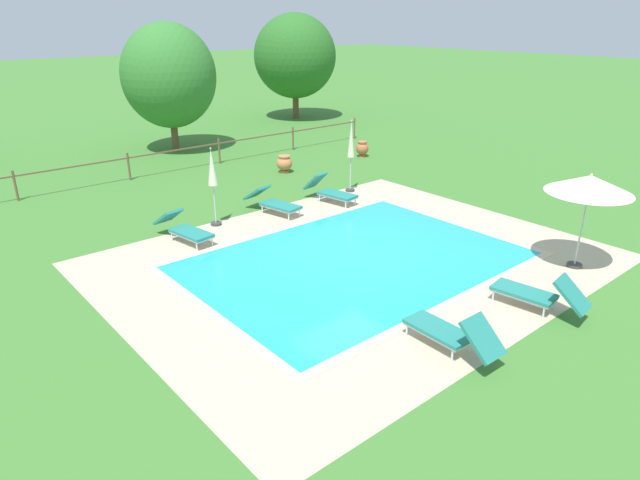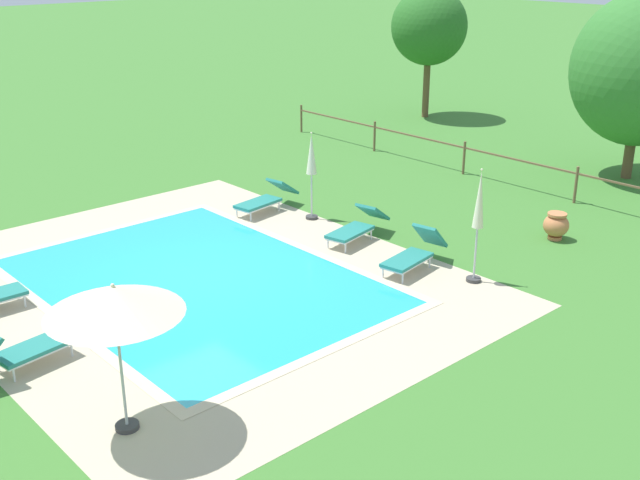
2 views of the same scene
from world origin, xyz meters
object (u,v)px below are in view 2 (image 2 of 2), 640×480
patio_umbrella_closed_row_west (312,161)px  terracotta_urn_near_fence (556,225)px  sun_lounger_north_mid (19,351)px  tree_far_west (429,27)px  sun_lounger_north_near_steps (414,253)px  sun_lounger_north_far (265,198)px  sun_lounger_south_near_corner (357,226)px  patio_umbrella_closed_row_mid_east (479,209)px  patio_umbrella_open_foreground (114,301)px

patio_umbrella_closed_row_west → terracotta_urn_near_fence: size_ratio=3.46×
sun_lounger_north_mid → terracotta_urn_near_fence: 12.58m
patio_umbrella_closed_row_west → tree_far_west: size_ratio=0.45×
patio_umbrella_closed_row_west → tree_far_west: tree_far_west is taller
sun_lounger_north_near_steps → sun_lounger_north_far: 5.35m
sun_lounger_north_near_steps → tree_far_west: tree_far_west is taller
sun_lounger_north_far → terracotta_urn_near_fence: (6.43, 3.98, -0.00)m
terracotta_urn_near_fence → sun_lounger_north_near_steps: bearing=-105.1°
sun_lounger_south_near_corner → terracotta_urn_near_fence: (3.20, 3.70, -0.00)m
sun_lounger_north_near_steps → patio_umbrella_closed_row_mid_east: size_ratio=0.79×
sun_lounger_north_far → patio_umbrella_closed_row_west: (1.29, 0.54, 1.21)m
sun_lounger_north_far → sun_lounger_north_mid: bearing=-65.3°
patio_umbrella_closed_row_west → patio_umbrella_closed_row_mid_east: (5.39, -0.10, 0.06)m
sun_lounger_south_near_corner → patio_umbrella_open_foreground: patio_umbrella_open_foreground is taller
patio_umbrella_open_foreground → patio_umbrella_closed_row_mid_east: (0.11, 8.26, -0.48)m
sun_lounger_north_near_steps → sun_lounger_north_mid: (-1.52, -8.30, -0.00)m
patio_umbrella_open_foreground → tree_far_west: (-11.76, 20.41, 1.54)m
patio_umbrella_closed_row_west → patio_umbrella_closed_row_mid_east: 5.39m
sun_lounger_north_near_steps → sun_lounger_north_far: size_ratio=0.96×
sun_lounger_north_far → patio_umbrella_open_foreground: 10.36m
sun_lounger_south_near_corner → sun_lounger_north_far: bearing=-174.9°
patio_umbrella_closed_row_mid_east → terracotta_urn_near_fence: (-0.24, 3.54, -1.27)m
sun_lounger_north_near_steps → patio_umbrella_open_foreground: (1.21, -7.80, 1.74)m
sun_lounger_north_near_steps → patio_umbrella_closed_row_mid_east: 1.88m
patio_umbrella_closed_row_mid_east → sun_lounger_north_near_steps: bearing=-160.9°
patio_umbrella_closed_row_west → tree_far_west: 13.84m
tree_far_west → terracotta_urn_near_fence: bearing=-36.5°
sun_lounger_south_near_corner → sun_lounger_north_near_steps: bearing=-8.3°
patio_umbrella_closed_row_mid_east → tree_far_west: bearing=134.3°
patio_umbrella_open_foreground → patio_umbrella_closed_row_mid_east: patio_umbrella_closed_row_mid_east is taller
sun_lounger_north_mid → patio_umbrella_open_foreground: (2.73, 0.50, 1.74)m
patio_umbrella_closed_row_mid_east → sun_lounger_north_mid: bearing=-108.0°
terracotta_urn_near_fence → sun_lounger_north_mid: bearing=-102.0°
sun_lounger_north_mid → patio_umbrella_closed_row_west: (-2.54, 8.86, 1.20)m
sun_lounger_north_near_steps → terracotta_urn_near_fence: size_ratio=2.96×
sun_lounger_north_mid → sun_lounger_north_far: 9.16m
patio_umbrella_closed_row_west → terracotta_urn_near_fence: bearing=33.8°
tree_far_west → sun_lounger_north_near_steps: bearing=-50.1°
sun_lounger_north_mid → patio_umbrella_open_foreground: patio_umbrella_open_foreground is taller
sun_lounger_south_near_corner → patio_umbrella_closed_row_mid_east: 3.67m
sun_lounger_north_near_steps → sun_lounger_south_near_corner: 2.14m
patio_umbrella_open_foreground → tree_far_west: tree_far_west is taller
sun_lounger_north_mid → sun_lounger_north_far: bearing=114.7°
sun_lounger_north_mid → patio_umbrella_closed_row_west: bearing=106.0°
patio_umbrella_closed_row_mid_east → tree_far_west: tree_far_west is taller
tree_far_west → patio_umbrella_closed_row_mid_east: bearing=-45.7°
patio_umbrella_closed_row_west → terracotta_urn_near_fence: (5.15, 3.44, -1.22)m
sun_lounger_north_far → sun_lounger_south_near_corner: 3.24m
patio_umbrella_open_foreground → tree_far_west: size_ratio=0.46×
sun_lounger_north_far → terracotta_urn_near_fence: bearing=31.7°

